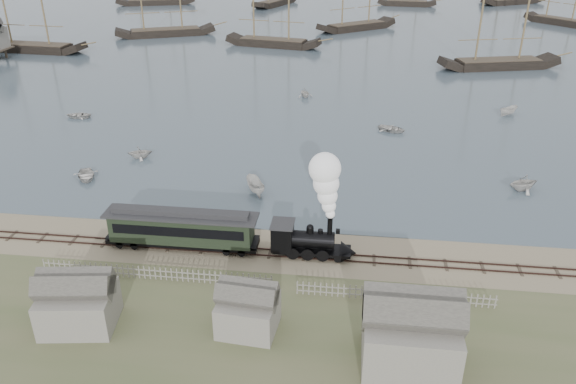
# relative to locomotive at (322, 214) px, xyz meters

# --- Properties ---
(ground) EXTENTS (600.00, 600.00, 0.00)m
(ground) POSITION_rel_locomotive_xyz_m (-6.41, 2.00, -4.21)
(ground) COLOR tan
(ground) RESTS_ON ground
(rail_track) EXTENTS (120.00, 1.80, 0.16)m
(rail_track) POSITION_rel_locomotive_xyz_m (-6.41, 0.00, -4.17)
(rail_track) COLOR #34211C
(rail_track) RESTS_ON ground
(picket_fence_west) EXTENTS (19.00, 0.10, 1.20)m
(picket_fence_west) POSITION_rel_locomotive_xyz_m (-12.91, -5.00, -4.21)
(picket_fence_west) COLOR gray
(picket_fence_west) RESTS_ON ground
(picket_fence_east) EXTENTS (15.00, 0.10, 1.20)m
(picket_fence_east) POSITION_rel_locomotive_xyz_m (6.09, -5.50, -4.21)
(picket_fence_east) COLOR gray
(picket_fence_east) RESTS_ON ground
(shed_left) EXTENTS (5.00, 4.00, 4.10)m
(shed_left) POSITION_rel_locomotive_xyz_m (-16.41, -11.00, -4.21)
(shed_left) COLOR gray
(shed_left) RESTS_ON ground
(shed_mid) EXTENTS (4.00, 3.50, 3.60)m
(shed_mid) POSITION_rel_locomotive_xyz_m (-4.41, -10.00, -4.21)
(shed_mid) COLOR gray
(shed_mid) RESTS_ON ground
(shed_right) EXTENTS (6.00, 5.00, 5.10)m
(shed_right) POSITION_rel_locomotive_xyz_m (6.59, -12.00, -4.21)
(shed_right) COLOR gray
(shed_right) RESTS_ON ground
(locomotive) EXTENTS (7.32, 2.73, 9.12)m
(locomotive) POSITION_rel_locomotive_xyz_m (0.00, 0.00, 0.00)
(locomotive) COLOR black
(locomotive) RESTS_ON ground
(passenger_coach) EXTENTS (13.39, 2.58, 3.25)m
(passenger_coach) POSITION_rel_locomotive_xyz_m (-12.14, 0.00, -2.15)
(passenger_coach) COLOR black
(passenger_coach) RESTS_ON ground
(beached_dinghy) EXTENTS (3.32, 4.07, 0.74)m
(beached_dinghy) POSITION_rel_locomotive_xyz_m (-10.10, 2.93, -3.84)
(beached_dinghy) COLOR silver
(beached_dinghy) RESTS_ON ground
(rowboat_0) EXTENTS (4.63, 4.16, 0.79)m
(rowboat_0) POSITION_rel_locomotive_xyz_m (-27.04, 12.59, -3.76)
(rowboat_0) COLOR silver
(rowboat_0) RESTS_ON harbor_water
(rowboat_1) EXTENTS (3.25, 3.51, 1.52)m
(rowboat_1) POSITION_rel_locomotive_xyz_m (-23.16, 19.07, -3.39)
(rowboat_1) COLOR silver
(rowboat_1) RESTS_ON harbor_water
(rowboat_2) EXTENTS (4.06, 3.05, 1.48)m
(rowboat_2) POSITION_rel_locomotive_xyz_m (-7.72, 11.43, -3.42)
(rowboat_2) COLOR silver
(rowboat_2) RESTS_ON harbor_water
(rowboat_3) EXTENTS (4.00, 4.54, 0.78)m
(rowboat_3) POSITION_rel_locomotive_xyz_m (7.41, 32.19, -3.76)
(rowboat_3) COLOR silver
(rowboat_3) RESTS_ON harbor_water
(rowboat_4) EXTENTS (4.08, 4.32, 1.80)m
(rowboat_4) POSITION_rel_locomotive_xyz_m (20.48, 15.58, -3.25)
(rowboat_4) COLOR silver
(rowboat_4) RESTS_ON harbor_water
(rowboat_5) EXTENTS (2.96, 3.42, 1.28)m
(rowboat_5) POSITION_rel_locomotive_xyz_m (24.63, 41.35, -3.51)
(rowboat_5) COLOR silver
(rowboat_5) RESTS_ON harbor_water
(rowboat_6) EXTENTS (2.67, 3.65, 0.74)m
(rowboat_6) POSITION_rel_locomotive_xyz_m (-37.51, 32.48, -3.79)
(rowboat_6) COLOR silver
(rowboat_6) RESTS_ON harbor_water
(rowboat_7) EXTENTS (3.60, 3.45, 1.47)m
(rowboat_7) POSITION_rel_locomotive_xyz_m (-5.84, 46.65, -3.42)
(rowboat_7) COLOR silver
(rowboat_7) RESTS_ON harbor_water
(schooner_0) EXTENTS (23.66, 7.26, 20.00)m
(schooner_0) POSITION_rel_locomotive_xyz_m (-66.87, 72.83, 5.85)
(schooner_0) COLOR black
(schooner_0) RESTS_ON harbor_water
(schooner_2) EXTENTS (21.81, 9.00, 20.00)m
(schooner_2) POSITION_rel_locomotive_xyz_m (-16.61, 84.36, 5.85)
(schooner_2) COLOR black
(schooner_2) RESTS_ON harbor_water
(schooner_4) EXTENTS (23.54, 11.02, 20.00)m
(schooner_4) POSITION_rel_locomotive_xyz_m (29.06, 70.11, 5.85)
(schooner_4) COLOR black
(schooner_4) RESTS_ON harbor_water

